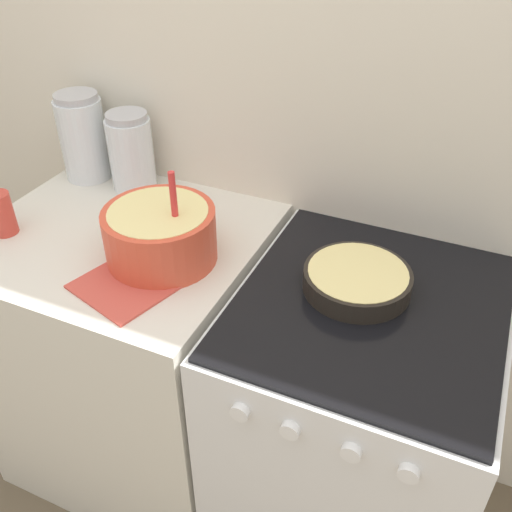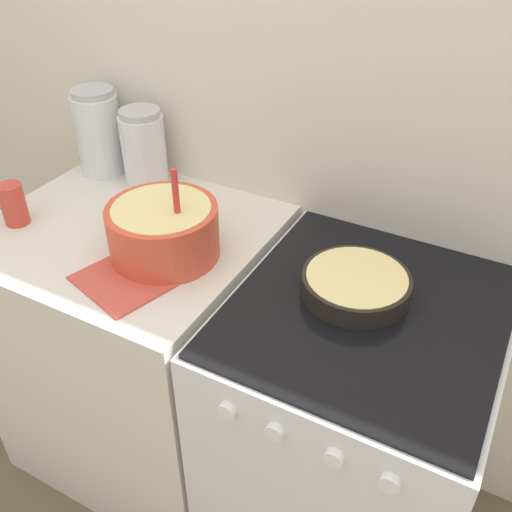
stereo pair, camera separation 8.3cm
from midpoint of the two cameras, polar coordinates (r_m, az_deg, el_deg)
wall_back at (r=1.55m, az=2.84°, el=15.31°), size 4.50×0.05×2.40m
countertop_cabinet at (r=1.86m, az=-13.08°, el=-9.44°), size 0.75×0.67×0.89m
stove at (r=1.64m, az=8.10°, el=-16.67°), size 0.62×0.69×0.89m
mixing_bowl at (r=1.42m, az=-11.21°, el=2.34°), size 0.28×0.28×0.25m
baking_pan at (r=1.34m, az=8.35°, el=-2.38°), size 0.25×0.25×0.05m
storage_jar_left at (r=1.86m, az=-18.06°, el=10.74°), size 0.14×0.14×0.27m
storage_jar_middle at (r=1.76m, az=-13.66°, el=9.62°), size 0.13×0.13×0.23m
tin_can at (r=1.67m, az=-25.46°, el=3.82°), size 0.07×0.07×0.12m
recipe_page at (r=1.40m, az=-14.02°, el=-2.55°), size 0.27×0.28×0.01m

